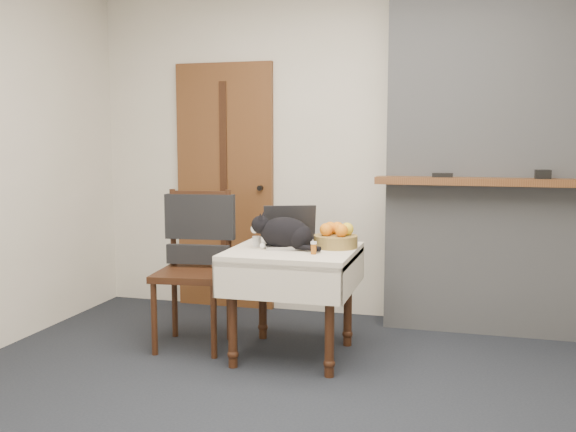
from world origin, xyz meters
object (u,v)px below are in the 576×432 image
(cat, at_px, (286,233))
(side_table, at_px, (293,266))
(door, at_px, (225,187))
(laptop, at_px, (291,236))
(pill_bottle, at_px, (314,248))
(cream_jar, at_px, (257,241))
(chair, at_px, (197,246))
(fruit_basket, at_px, (336,237))

(cat, bearing_deg, side_table, 30.52)
(door, bearing_deg, laptop, -49.41)
(door, relative_size, pill_bottle, 26.11)
(laptop, bearing_deg, pill_bottle, -73.18)
(door, height_order, side_table, door)
(door, xyz_separation_m, cream_jar, (0.62, -1.04, -0.27))
(laptop, xyz_separation_m, pill_bottle, (0.21, -0.26, -0.02))
(side_table, bearing_deg, pill_bottle, -43.22)
(door, xyz_separation_m, chair, (0.16, -0.96, -0.33))
(cream_jar, relative_size, chair, 0.06)
(door, distance_m, laptop, 1.29)
(laptop, height_order, fruit_basket, laptop)
(side_table, bearing_deg, door, 129.11)
(cat, distance_m, pill_bottle, 0.26)
(pill_bottle, height_order, fruit_basket, fruit_basket)
(door, distance_m, pill_bottle, 1.63)
(cream_jar, height_order, chair, chair)
(laptop, height_order, pill_bottle, laptop)
(cat, distance_m, cream_jar, 0.23)
(cat, xyz_separation_m, pill_bottle, (0.21, -0.13, -0.06))
(laptop, bearing_deg, chair, 157.95)
(door, bearing_deg, pill_bottle, -49.78)
(pill_bottle, bearing_deg, side_table, 136.78)
(door, height_order, chair, door)
(side_table, height_order, cream_jar, cream_jar)
(fruit_basket, bearing_deg, door, 139.68)
(cat, bearing_deg, fruit_basket, 24.66)
(cream_jar, height_order, fruit_basket, fruit_basket)
(cream_jar, bearing_deg, cat, -14.32)
(chair, bearing_deg, cat, -17.40)
(side_table, bearing_deg, chair, 171.55)
(side_table, distance_m, laptop, 0.21)
(door, xyz_separation_m, cat, (0.83, -1.09, -0.20))
(door, height_order, cream_jar, door)
(door, relative_size, fruit_basket, 7.17)
(door, distance_m, fruit_basket, 1.49)
(side_table, xyz_separation_m, cat, (-0.04, -0.03, 0.21))
(laptop, height_order, chair, chair)
(laptop, distance_m, cat, 0.13)
(fruit_basket, bearing_deg, cream_jar, -169.86)
(side_table, relative_size, chair, 0.75)
(door, relative_size, laptop, 4.64)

